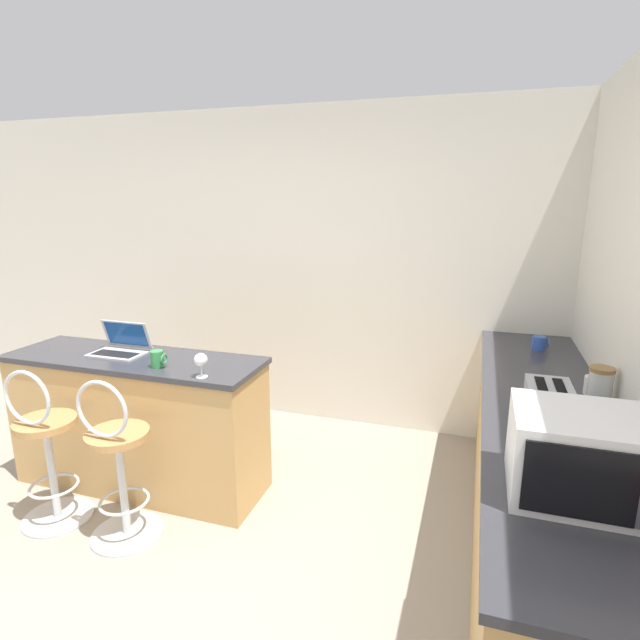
{
  "coord_description": "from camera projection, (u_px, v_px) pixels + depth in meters",
  "views": [
    {
      "loc": [
        1.49,
        -1.6,
        1.88
      ],
      "look_at": [
        0.39,
        1.85,
        1.0
      ],
      "focal_mm": 28.0,
      "sensor_mm": 36.0,
      "label": 1
    }
  ],
  "objects": [
    {
      "name": "ground_plane",
      "position": [
        124.0,
        606.0,
        2.37
      ],
      "size": [
        20.0,
        20.0,
        0.0
      ],
      "primitive_type": "plane",
      "color": "gray"
    },
    {
      "name": "mug_blue",
      "position": [
        539.0,
        343.0,
        3.32
      ],
      "size": [
        0.11,
        0.09,
        0.09
      ],
      "color": "#2D51AD",
      "rests_on": "counter_right"
    },
    {
      "name": "laptop",
      "position": [
        121.0,
        345.0,
        3.26
      ],
      "size": [
        0.35,
        0.24,
        0.2
      ],
      "color": "#B7BABF",
      "rests_on": "breakfast_bar"
    },
    {
      "name": "wall_back",
      "position": [
        294.0,
        269.0,
        4.21
      ],
      "size": [
        12.0,
        0.06,
        2.6
      ],
      "color": "silver",
      "rests_on": "ground_plane"
    },
    {
      "name": "bar_stool_far",
      "position": [
        118.0,
        465.0,
        2.75
      ],
      "size": [
        0.4,
        0.4,
        0.98
      ],
      "color": "silver",
      "rests_on": "ground_plane"
    },
    {
      "name": "toaster",
      "position": [
        549.0,
        402.0,
        2.27
      ],
      "size": [
        0.21,
        0.29,
        0.17
      ],
      "color": "#9EA3A8",
      "rests_on": "counter_right"
    },
    {
      "name": "storage_jar",
      "position": [
        600.0,
        387.0,
        2.4
      ],
      "size": [
        0.11,
        0.11,
        0.2
      ],
      "color": "silver",
      "rests_on": "counter_right"
    },
    {
      "name": "wine_glass_short",
      "position": [
        201.0,
        361.0,
        2.8
      ],
      "size": [
        0.08,
        0.08,
        0.14
      ],
      "color": "silver",
      "rests_on": "breakfast_bar"
    },
    {
      "name": "counter_right",
      "position": [
        540.0,
        488.0,
        2.54
      ],
      "size": [
        0.63,
        2.83,
        0.9
      ],
      "color": "tan",
      "rests_on": "ground_plane"
    },
    {
      "name": "bar_stool_near",
      "position": [
        47.0,
        451.0,
        2.9
      ],
      "size": [
        0.4,
        0.4,
        0.98
      ],
      "color": "silver",
      "rests_on": "ground_plane"
    },
    {
      "name": "mug_white",
      "position": [
        594.0,
        386.0,
        2.56
      ],
      "size": [
        0.1,
        0.09,
        0.09
      ],
      "color": "white",
      "rests_on": "counter_right"
    },
    {
      "name": "mug_green",
      "position": [
        158.0,
        359.0,
        2.97
      ],
      "size": [
        0.1,
        0.08,
        0.1
      ],
      "color": "#338447",
      "rests_on": "breakfast_bar"
    },
    {
      "name": "microwave",
      "position": [
        583.0,
        456.0,
        1.66
      ],
      "size": [
        0.46,
        0.38,
        0.3
      ],
      "color": "white",
      "rests_on": "counter_right"
    },
    {
      "name": "breakfast_bar",
      "position": [
        139.0,
        421.0,
        3.29
      ],
      "size": [
        1.7,
        0.53,
        0.9
      ],
      "color": "tan",
      "rests_on": "ground_plane"
    }
  ]
}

